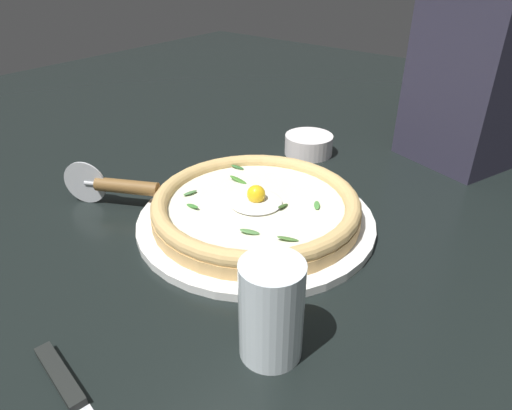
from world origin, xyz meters
name	(u,v)px	position (x,y,z in m)	size (l,w,h in m)	color
ground_plane	(275,246)	(0.00, 0.00, -0.01)	(2.40, 2.40, 0.03)	black
pizza_plate	(256,220)	(-0.04, 0.01, 0.01)	(0.35, 0.35, 0.01)	white
pizza	(256,206)	(-0.04, 0.01, 0.03)	(0.30, 0.30, 0.05)	#DEAE69
side_bowl	(309,144)	(-0.12, 0.28, 0.02)	(0.09, 0.09, 0.04)	white
pizza_cutter	(117,186)	(-0.25, -0.08, 0.04)	(0.15, 0.08, 0.07)	silver
table_knife	(77,403)	(0.02, -0.33, 0.00)	(0.24, 0.06, 0.01)	silver
drinking_glass	(271,316)	(0.12, -0.17, 0.05)	(0.06, 0.06, 0.11)	silver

